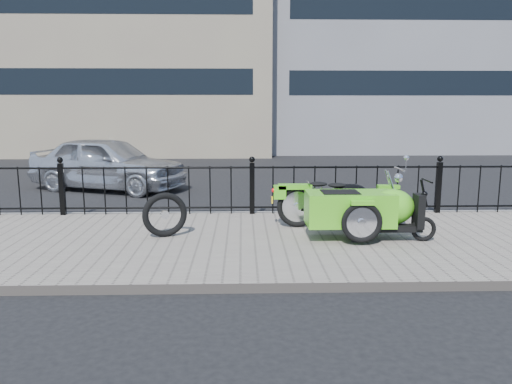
{
  "coord_description": "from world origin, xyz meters",
  "views": [
    {
      "loc": [
        -0.18,
        -7.83,
        2.14
      ],
      "look_at": [
        0.04,
        -0.1,
        0.78
      ],
      "focal_mm": 35.0,
      "sensor_mm": 36.0,
      "label": 1
    }
  ],
  "objects_px": {
    "spare_tire": "(165,215)",
    "sedan_car": "(108,163)",
    "motorcycle_sidecar": "(359,206)",
    "scooter": "(384,218)"
  },
  "relations": [
    {
      "from": "motorcycle_sidecar",
      "to": "sedan_car",
      "type": "height_order",
      "value": "sedan_car"
    },
    {
      "from": "motorcycle_sidecar",
      "to": "spare_tire",
      "type": "distance_m",
      "value": 2.99
    },
    {
      "from": "scooter",
      "to": "motorcycle_sidecar",
      "type": "bearing_deg",
      "value": 135.75
    },
    {
      "from": "scooter",
      "to": "sedan_car",
      "type": "xyz_separation_m",
      "value": [
        -5.5,
        5.42,
        0.19
      ]
    },
    {
      "from": "sedan_car",
      "to": "spare_tire",
      "type": "bearing_deg",
      "value": -135.95
    },
    {
      "from": "spare_tire",
      "to": "sedan_car",
      "type": "xyz_separation_m",
      "value": [
        -2.2,
        5.06,
        0.21
      ]
    },
    {
      "from": "spare_tire",
      "to": "sedan_car",
      "type": "distance_m",
      "value": 5.52
    },
    {
      "from": "spare_tire",
      "to": "sedan_car",
      "type": "relative_size",
      "value": 0.18
    },
    {
      "from": "motorcycle_sidecar",
      "to": "spare_tire",
      "type": "xyz_separation_m",
      "value": [
        -2.98,
        0.05,
        -0.13
      ]
    },
    {
      "from": "motorcycle_sidecar",
      "to": "scooter",
      "type": "xyz_separation_m",
      "value": [
        0.31,
        -0.3,
        -0.11
      ]
    }
  ]
}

